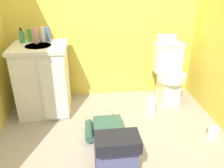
{
  "coord_description": "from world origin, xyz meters",
  "views": [
    {
      "loc": [
        -0.24,
        -1.84,
        1.52
      ],
      "look_at": [
        0.02,
        0.38,
        0.45
      ],
      "focal_mm": 37.18,
      "sensor_mm": 36.0,
      "label": 1
    }
  ],
  "objects_px": {
    "toilet": "(169,74)",
    "toilet_paper_roll": "(213,132)",
    "tissue_box": "(166,39)",
    "bottle_white": "(43,34)",
    "bottle_green": "(30,35)",
    "faucet": "(40,37)",
    "vanity_cabinet": "(43,79)",
    "bottle_pink": "(35,36)",
    "soap_dispenser": "(22,37)",
    "paper_towel_roll": "(151,106)",
    "bottle_blue": "(48,35)",
    "person_plumber": "(111,142)"
  },
  "relations": [
    {
      "from": "bottle_green",
      "to": "toilet_paper_roll",
      "type": "height_order",
      "value": "bottle_green"
    },
    {
      "from": "toilet",
      "to": "bottle_pink",
      "type": "bearing_deg",
      "value": -179.83
    },
    {
      "from": "toilet_paper_roll",
      "to": "bottle_green",
      "type": "bearing_deg",
      "value": 154.59
    },
    {
      "from": "toilet",
      "to": "bottle_white",
      "type": "relative_size",
      "value": 4.48
    },
    {
      "from": "tissue_box",
      "to": "bottle_white",
      "type": "distance_m",
      "value": 1.45
    },
    {
      "from": "vanity_cabinet",
      "to": "toilet_paper_roll",
      "type": "relative_size",
      "value": 7.45
    },
    {
      "from": "toilet",
      "to": "toilet_paper_roll",
      "type": "bearing_deg",
      "value": -74.01
    },
    {
      "from": "paper_towel_roll",
      "to": "toilet_paper_roll",
      "type": "distance_m",
      "value": 0.72
    },
    {
      "from": "toilet",
      "to": "tissue_box",
      "type": "height_order",
      "value": "tissue_box"
    },
    {
      "from": "person_plumber",
      "to": "bottle_blue",
      "type": "xyz_separation_m",
      "value": [
        -0.59,
        1.03,
        0.73
      ]
    },
    {
      "from": "bottle_blue",
      "to": "toilet_paper_roll",
      "type": "height_order",
      "value": "bottle_blue"
    },
    {
      "from": "soap_dispenser",
      "to": "bottle_blue",
      "type": "bearing_deg",
      "value": 0.57
    },
    {
      "from": "soap_dispenser",
      "to": "toilet_paper_roll",
      "type": "relative_size",
      "value": 1.51
    },
    {
      "from": "faucet",
      "to": "toilet",
      "type": "bearing_deg",
      "value": -2.55
    },
    {
      "from": "bottle_pink",
      "to": "paper_towel_roll",
      "type": "relative_size",
      "value": 0.77
    },
    {
      "from": "bottle_white",
      "to": "toilet_paper_roll",
      "type": "bearing_deg",
      "value": -26.47
    },
    {
      "from": "faucet",
      "to": "tissue_box",
      "type": "xyz_separation_m",
      "value": [
        1.48,
        0.02,
        -0.07
      ]
    },
    {
      "from": "tissue_box",
      "to": "bottle_green",
      "type": "height_order",
      "value": "bottle_green"
    },
    {
      "from": "bottle_green",
      "to": "paper_towel_roll",
      "type": "bearing_deg",
      "value": -16.89
    },
    {
      "from": "bottle_green",
      "to": "bottle_white",
      "type": "relative_size",
      "value": 0.87
    },
    {
      "from": "toilet",
      "to": "paper_towel_roll",
      "type": "xyz_separation_m",
      "value": [
        -0.3,
        -0.32,
        -0.25
      ]
    },
    {
      "from": "person_plumber",
      "to": "bottle_white",
      "type": "bearing_deg",
      "value": 121.98
    },
    {
      "from": "toilet",
      "to": "tissue_box",
      "type": "distance_m",
      "value": 0.44
    },
    {
      "from": "toilet",
      "to": "faucet",
      "type": "distance_m",
      "value": 1.61
    },
    {
      "from": "paper_towel_roll",
      "to": "tissue_box",
      "type": "bearing_deg",
      "value": 58.12
    },
    {
      "from": "toilet",
      "to": "paper_towel_roll",
      "type": "height_order",
      "value": "toilet"
    },
    {
      "from": "tissue_box",
      "to": "soap_dispenser",
      "type": "relative_size",
      "value": 1.33
    },
    {
      "from": "paper_towel_roll",
      "to": "person_plumber",
      "type": "bearing_deg",
      "value": -129.9
    },
    {
      "from": "faucet",
      "to": "soap_dispenser",
      "type": "distance_m",
      "value": 0.19
    },
    {
      "from": "person_plumber",
      "to": "paper_towel_roll",
      "type": "bearing_deg",
      "value": 50.1
    },
    {
      "from": "faucet",
      "to": "bottle_white",
      "type": "distance_m",
      "value": 0.05
    },
    {
      "from": "vanity_cabinet",
      "to": "toilet_paper_roll",
      "type": "height_order",
      "value": "vanity_cabinet"
    },
    {
      "from": "faucet",
      "to": "paper_towel_roll",
      "type": "height_order",
      "value": "faucet"
    },
    {
      "from": "faucet",
      "to": "vanity_cabinet",
      "type": "bearing_deg",
      "value": -88.69
    },
    {
      "from": "bottle_green",
      "to": "bottle_pink",
      "type": "height_order",
      "value": "bottle_pink"
    },
    {
      "from": "bottle_green",
      "to": "paper_towel_roll",
      "type": "relative_size",
      "value": 0.63
    },
    {
      "from": "bottle_green",
      "to": "vanity_cabinet",
      "type": "bearing_deg",
      "value": -55.75
    },
    {
      "from": "bottle_blue",
      "to": "paper_towel_roll",
      "type": "distance_m",
      "value": 1.43
    },
    {
      "from": "bottle_white",
      "to": "paper_towel_roll",
      "type": "xyz_separation_m",
      "value": [
        1.19,
        -0.38,
        -0.79
      ]
    },
    {
      "from": "tissue_box",
      "to": "toilet_paper_roll",
      "type": "height_order",
      "value": "tissue_box"
    },
    {
      "from": "vanity_cabinet",
      "to": "tissue_box",
      "type": "bearing_deg",
      "value": 6.49
    },
    {
      "from": "tissue_box",
      "to": "soap_dispenser",
      "type": "distance_m",
      "value": 1.68
    },
    {
      "from": "bottle_pink",
      "to": "faucet",
      "type": "bearing_deg",
      "value": 66.0
    },
    {
      "from": "toilet",
      "to": "faucet",
      "type": "height_order",
      "value": "faucet"
    },
    {
      "from": "person_plumber",
      "to": "paper_towel_roll",
      "type": "distance_m",
      "value": 0.86
    },
    {
      "from": "bottle_green",
      "to": "toilet",
      "type": "bearing_deg",
      "value": -3.03
    },
    {
      "from": "bottle_blue",
      "to": "person_plumber",
      "type": "bearing_deg",
      "value": -60.3
    },
    {
      "from": "bottle_green",
      "to": "toilet_paper_roll",
      "type": "distance_m",
      "value": 2.23
    },
    {
      "from": "bottle_blue",
      "to": "toilet_paper_roll",
      "type": "relative_size",
      "value": 1.49
    },
    {
      "from": "person_plumber",
      "to": "toilet_paper_roll",
      "type": "xyz_separation_m",
      "value": [
        1.08,
        0.17,
        -0.13
      ]
    }
  ]
}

